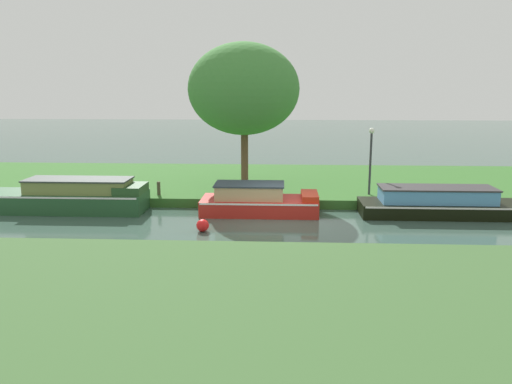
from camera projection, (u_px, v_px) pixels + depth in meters
The scene contains 10 objects.
ground_plane at pixel (278, 221), 20.04m from camera, with size 120.00×120.00×0.00m, color #395348.
riverbank_far at pixel (280, 183), 26.84m from camera, with size 72.00×10.00×0.40m, color #326526.
riverbank_near at pixel (275, 319), 11.20m from camera, with size 72.00×10.00×0.40m, color #3B5F2F.
black_barge at pixel (447, 204), 20.77m from camera, with size 7.25×1.90×1.18m.
red_narrowboat at pixel (258, 201), 21.15m from camera, with size 4.77×1.97×1.26m.
forest_cruiser at pixel (71, 197), 21.52m from camera, with size 6.74×1.90×1.39m.
willow_tree_left at pixel (244, 89), 24.10m from camera, with size 5.25×4.27×6.78m.
lamp_post at pixel (371, 153), 22.65m from camera, with size 0.24×0.24×2.96m.
mooring_post_near at pixel (159, 188), 22.83m from camera, with size 0.15×0.15×0.60m, color #453E2F.
channel_buoy at pixel (203, 225), 18.56m from camera, with size 0.46×0.46×0.46m, color red.
Camera 1 is at (0.12, -19.41, 5.19)m, focal length 36.11 mm.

